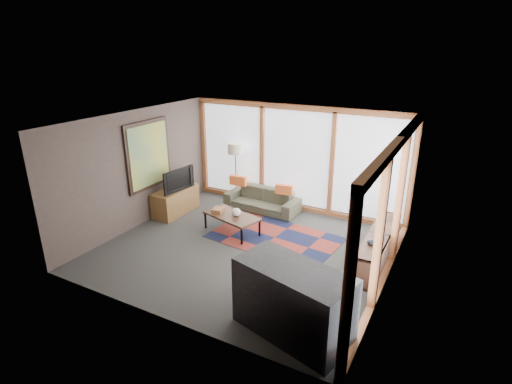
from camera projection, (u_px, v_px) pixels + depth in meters
The scene contains 17 objects.
ground at pixel (247, 249), 8.11m from camera, with size 5.50×5.50×0.00m, color #292927.
room_envelope at pixel (282, 173), 7.81m from camera, with size 5.52×5.02×2.62m.
rug at pixel (275, 238), 8.56m from camera, with size 2.63×1.69×0.01m, color maroon.
sofa at pixel (262, 200), 9.91m from camera, with size 1.86×0.73×0.54m, color #3E3E2F.
pillow_left at pixel (238, 181), 10.09m from camera, with size 0.44×0.13×0.24m, color #D85F28.
pillow_right at pixel (284, 189), 9.50m from camera, with size 0.41×0.12×0.23m, color #D85F28.
floor_lamp at pixel (236, 172), 10.37m from camera, with size 0.39×0.39×1.55m, color black, non-canonical shape.
coffee_table at pixel (232, 224), 8.75m from camera, with size 1.24×0.62×0.41m, color #311D14, non-canonical shape.
book_stack at pixel (218, 210), 8.81m from camera, with size 0.22×0.27×0.09m, color brown.
vase at pixel (236, 212), 8.61m from camera, with size 0.20×0.20×0.18m, color beige.
bookshelf at pixel (378, 247), 7.58m from camera, with size 0.41×2.28×0.57m, color #311D14, non-canonical shape.
bowl_a at pixel (373, 242), 7.05m from camera, with size 0.20×0.20×0.10m, color black.
bowl_b at pixel (380, 235), 7.31m from camera, with size 0.17×0.17×0.09m, color black.
shelf_picture at pixel (396, 209), 8.00m from camera, with size 0.04×0.33×0.44m, color black.
tv_console at pixel (176, 201), 9.74m from camera, with size 0.52×1.24×0.62m, color brown.
television at pixel (176, 179), 9.46m from camera, with size 0.95×0.12×0.55m, color black.
bar_counter at pixel (293, 301), 5.59m from camera, with size 1.66×0.77×1.05m, color black.
Camera 1 is at (3.57, -6.25, 3.91)m, focal length 28.00 mm.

